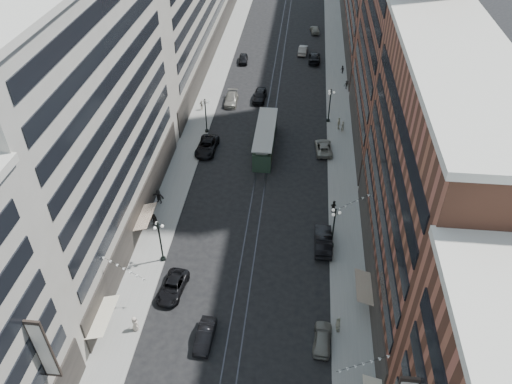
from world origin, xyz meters
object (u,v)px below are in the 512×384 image
at_px(lamppost_sw_mid, 206,115).
at_px(car_8, 231,99).
at_px(car_12, 314,58).
at_px(pedestrian_7, 333,206).
at_px(car_2, 173,287).
at_px(pedestrian_8, 343,127).
at_px(pedestrian_2, 154,221).
at_px(car_14, 303,50).
at_px(car_4, 322,338).
at_px(streetcar, 265,139).
at_px(car_7, 207,146).
at_px(car_10, 323,240).
at_px(pedestrian_4, 338,325).
at_px(lamppost_se_far, 334,227).
at_px(car_9, 243,59).
at_px(pedestrian_1, 135,324).
at_px(car_13, 260,95).
at_px(car_11, 323,148).
at_px(car_extra_0, 315,29).
at_px(lamppost_se_mid, 330,104).
at_px(lamppost_sw_far, 160,240).
at_px(pedestrian_9, 347,85).
at_px(pedestrian_6, 202,105).
at_px(pedestrian_extra_0, 342,70).
at_px(pedestrian_extra_1, 339,123).

relative_size(lamppost_sw_mid, car_8, 1.09).
xyz_separation_m(car_12, pedestrian_7, (2.72, -44.80, 0.18)).
bearing_deg(car_2, pedestrian_8, 68.02).
bearing_deg(pedestrian_2, car_14, 92.80).
bearing_deg(car_4, streetcar, -71.79).
xyz_separation_m(car_7, car_14, (12.77, 36.47, -0.03)).
height_order(car_12, pedestrian_8, pedestrian_8).
distance_m(lamppost_sw_mid, car_10, 28.94).
distance_m(lamppost_sw_mid, car_2, 31.36).
relative_size(pedestrian_4, car_7, 0.32).
distance_m(lamppost_sw_mid, lamppost_se_far, 29.45).
distance_m(lamppost_sw_mid, car_12, 32.25).
relative_size(car_9, car_14, 0.89).
bearing_deg(pedestrian_8, streetcar, -12.86).
bearing_deg(car_7, pedestrian_1, -89.38).
relative_size(pedestrian_4, car_13, 0.37).
xyz_separation_m(car_2, pedestrian_8, (18.40, 33.26, 0.35)).
distance_m(car_10, car_12, 50.90).
xyz_separation_m(car_9, car_12, (13.60, 1.77, 0.07)).
bearing_deg(car_11, pedestrian_1, 56.74).
distance_m(lamppost_se_far, car_extra_0, 66.11).
bearing_deg(car_12, lamppost_se_mid, 97.32).
relative_size(lamppost_sw_far, pedestrian_9, 3.56).
bearing_deg(pedestrian_6, pedestrian_7, 147.06).
xyz_separation_m(car_8, pedestrian_9, (19.30, 6.89, 0.19)).
bearing_deg(streetcar, lamppost_se_mid, 42.94).
xyz_separation_m(pedestrian_2, pedestrian_7, (21.03, 4.88, -0.10)).
xyz_separation_m(car_4, car_7, (-16.41, 30.89, 0.10)).
relative_size(car_14, car_extra_0, 1.08).
distance_m(car_8, pedestrian_7, 31.14).
bearing_deg(pedestrian_2, car_4, -16.17).
height_order(lamppost_sw_far, car_7, lamppost_sw_far).
distance_m(pedestrian_9, pedestrian_extra_0, 6.17).
bearing_deg(lamppost_se_far, pedestrian_7, 87.00).
height_order(car_12, pedestrian_extra_1, pedestrian_extra_1).
bearing_deg(pedestrian_4, car_12, -10.67).
bearing_deg(pedestrian_9, car_14, 103.79).
bearing_deg(lamppost_se_mid, streetcar, -137.06).
distance_m(lamppost_sw_far, pedestrian_4, 20.31).
bearing_deg(car_10, car_13, -73.77).
height_order(car_13, pedestrian_9, car_13).
distance_m(car_2, car_12, 60.73).
distance_m(lamppost_se_mid, pedestrian_7, 22.00).
bearing_deg(car_14, car_4, 97.14).
relative_size(car_11, car_13, 0.98).
xyz_separation_m(pedestrian_6, pedestrian_7, (20.73, -23.59, 0.01)).
height_order(car_4, pedestrian_8, pedestrian_8).
bearing_deg(pedestrian_4, streetcar, 3.99).
xyz_separation_m(car_4, pedestrian_2, (-19.64, 14.12, 0.36)).
height_order(car_7, pedestrian_extra_0, pedestrian_extra_0).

